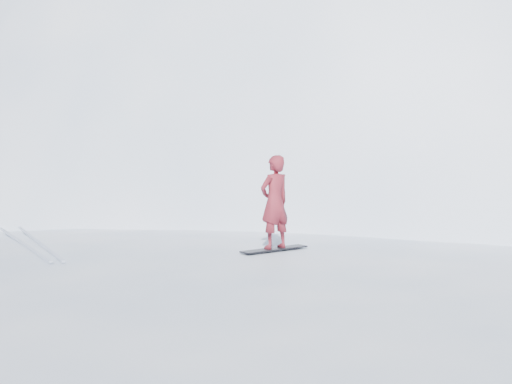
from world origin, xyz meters
TOP-DOWN VIEW (x-y plane):
  - near_ridge at (1.00, 3.00)m, footprint 36.00×28.00m
  - summit_peak at (22.00, 26.00)m, footprint 60.00×56.00m
  - peak_shoulder at (10.00, 20.00)m, footprint 28.00×24.00m
  - wind_bumps at (-0.56, 2.12)m, footprint 16.00×14.40m
  - snowboard at (2.58, 1.39)m, footprint 1.55×0.71m
  - snowboarder at (2.58, 1.39)m, footprint 0.77×0.62m
  - board_tracks at (-1.97, 4.46)m, footprint 1.32×5.96m

SIDE VIEW (x-z plane):
  - near_ridge at x=1.00m, z-range -2.40..2.40m
  - summit_peak at x=22.00m, z-range -28.00..28.00m
  - peak_shoulder at x=10.00m, z-range -9.00..9.00m
  - wind_bumps at x=-0.56m, z-range -0.50..0.50m
  - snowboard at x=2.58m, z-range 2.40..2.43m
  - board_tracks at x=-1.97m, z-range 2.40..2.44m
  - snowboarder at x=2.58m, z-range 2.43..4.28m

